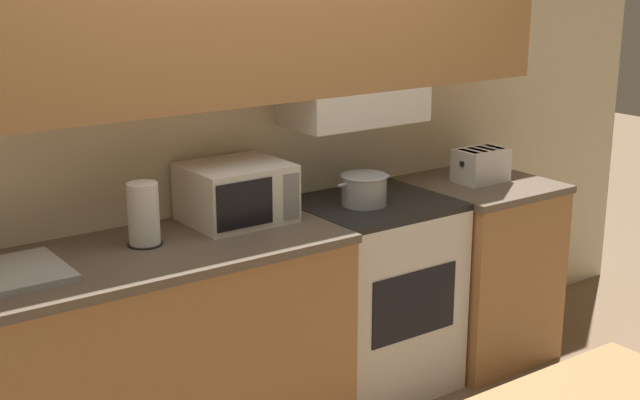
# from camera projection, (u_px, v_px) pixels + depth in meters

# --- Properties ---
(ground_plane) EXTENTS (16.00, 16.00, 0.00)m
(ground_plane) POSITION_uv_depth(u_px,v_px,m) (242.00, 390.00, 4.32)
(ground_plane) COLOR #7F664C
(wall_back) EXTENTS (5.48, 0.38, 2.55)m
(wall_back) POSITION_uv_depth(u_px,v_px,m) (244.00, 74.00, 3.86)
(wall_back) COLOR beige
(wall_back) RESTS_ON ground_plane
(lower_counter_main) EXTENTS (1.75, 0.69, 0.93)m
(lower_counter_main) POSITION_uv_depth(u_px,v_px,m) (136.00, 363.00, 3.56)
(lower_counter_main) COLOR #B27A47
(lower_counter_main) RESTS_ON ground_plane
(lower_counter_right_stub) EXTENTS (0.65, 0.69, 0.93)m
(lower_counter_right_stub) POSITION_uv_depth(u_px,v_px,m) (476.00, 268.00, 4.63)
(lower_counter_right_stub) COLOR #B27A47
(lower_counter_right_stub) RESTS_ON ground_plane
(stove_range) EXTENTS (0.70, 0.62, 0.93)m
(stove_range) POSITION_uv_depth(u_px,v_px,m) (371.00, 295.00, 4.26)
(stove_range) COLOR white
(stove_range) RESTS_ON ground_plane
(cooking_pot) EXTENTS (0.30, 0.22, 0.14)m
(cooking_pot) POSITION_uv_depth(u_px,v_px,m) (364.00, 189.00, 4.07)
(cooking_pot) COLOR #B7BABF
(cooking_pot) RESTS_ON stove_range
(microwave) EXTENTS (0.42, 0.38, 0.25)m
(microwave) POSITION_uv_depth(u_px,v_px,m) (236.00, 192.00, 3.81)
(microwave) COLOR white
(microwave) RESTS_ON lower_counter_main
(toaster) EXTENTS (0.27, 0.18, 0.17)m
(toaster) POSITION_uv_depth(u_px,v_px,m) (481.00, 165.00, 4.48)
(toaster) COLOR white
(toaster) RESTS_ON lower_counter_right_stub
(paper_towel_roll) EXTENTS (0.14, 0.14, 0.25)m
(paper_towel_roll) POSITION_uv_depth(u_px,v_px,m) (144.00, 214.00, 3.49)
(paper_towel_roll) COLOR black
(paper_towel_roll) RESTS_ON lower_counter_main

